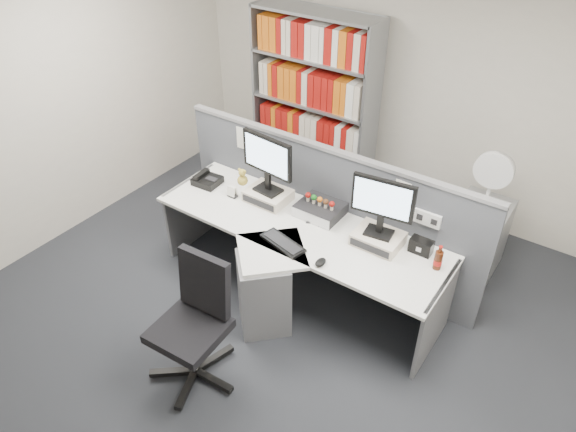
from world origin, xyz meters
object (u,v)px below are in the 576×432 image
Objects in this scene: desk at (284,263)px; desktop_pc at (320,209)px; keyboard at (283,243)px; office_chair at (195,319)px; monitor_left at (267,160)px; mouse at (321,262)px; desk_phone at (207,180)px; cola_bottle at (438,260)px; monitor_right at (383,203)px; desk_calendar at (232,192)px; desk_fan at (493,174)px; speaker at (421,246)px; filing_cabinet at (476,239)px; shelving_unit at (314,106)px.

desk is 0.57m from desktop_pc.
office_chair is (-0.15, -0.90, -0.19)m from keyboard.
monitor_left is at bearing 103.61° from office_chair.
desk_phone reaches higher than mouse.
cola_bottle is at bearing 17.61° from desk.
keyboard is at bearing -16.85° from desk_phone.
monitor_right is 4.76× the size of desk_calendar.
desk_calendar is at bearing -149.36° from desk_fan.
office_chair is at bearing -127.53° from speaker.
desktop_pc is 1.11m from cola_bottle.
desk_phone is at bearing -153.86° from filing_cabinet.
speaker reaches higher than desk_calendar.
monitor_right is (1.10, -0.00, -0.02)m from monitor_left.
desk is at bearing -96.82° from desktop_pc.
monitor_left is 1.06× the size of monitor_right.
monitor_left is 1.10m from monitor_right.
mouse reaches higher than filing_cabinet.
speaker is 2.34m from shelving_unit.
mouse is 1.74m from filing_cabinet.
speaker is at bearing -103.22° from filing_cabinet.
desk_calendar is 0.19× the size of desk_fan.
monitor_left reaches higher than mouse.
shelving_unit is 1.96× the size of office_chair.
desktop_pc is 0.67m from mouse.
monitor_right is at bearing -43.30° from shelving_unit.
office_chair reaches higher than desk.
monitor_right is 4.46× the size of mouse.
office_chair is at bearing -99.49° from keyboard.
office_chair is at bearing -51.90° from desk_phone.
monitor_right is at bearing 35.48° from keyboard.
desk_phone is 0.13× the size of shelving_unit.
monitor_right is at bearing -7.99° from desktop_pc.
mouse is at bearing -117.76° from desk_fan.
speaker is at bearing 29.55° from keyboard.
monitor_right is at bearing 5.65° from desk_calendar.
desk_calendar is at bearing -149.35° from filing_cabinet.
speaker reaches higher than desk_phone.
filing_cabinet is at bearing 87.97° from cola_bottle.
desk is 14.39× the size of speaker.
desktop_pc is 2.10× the size of speaker.
speaker is at bearing -103.23° from desk_fan.
mouse is at bearing -117.75° from filing_cabinet.
desk_fan reaches higher than mouse.
mouse is 0.53× the size of cola_bottle.
desk_calendar is at bearing 163.53° from mouse.
desk_phone is 1.58m from office_chair.
shelving_unit is (-2.06, 1.48, 0.18)m from cola_bottle.
filing_cabinet is (1.17, 1.46, -0.38)m from keyboard.
desktop_pc is at bearing 87.17° from keyboard.
desk_calendar is at bearing -5.37° from desk_phone.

